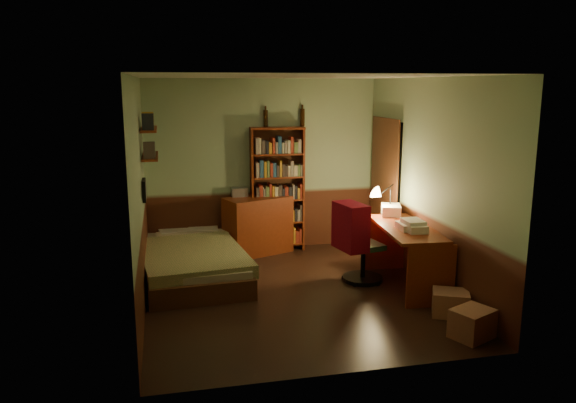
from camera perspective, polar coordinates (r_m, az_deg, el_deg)
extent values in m
cube|color=black|center=(6.98, 0.46, -9.37)|extent=(3.50, 4.00, 0.02)
cube|color=silver|center=(6.51, 0.49, 12.67)|extent=(3.50, 4.00, 0.02)
cube|color=#88A47E|center=(8.56, -2.58, 3.67)|extent=(3.50, 0.02, 2.60)
cube|color=#88A47E|center=(6.46, -14.92, 0.59)|extent=(0.02, 4.00, 2.60)
cube|color=#88A47E|center=(7.22, 14.22, 1.78)|extent=(0.02, 4.00, 2.60)
cube|color=#88A47E|center=(4.73, 6.01, -3.10)|extent=(3.50, 0.02, 2.60)
cube|color=black|center=(8.42, 9.91, 1.29)|extent=(0.06, 0.90, 2.00)
cube|color=#402212|center=(8.40, 9.69, 1.28)|extent=(0.02, 0.98, 2.08)
cube|color=#566D38|center=(7.63, -9.76, -4.90)|extent=(1.37, 2.36, 0.68)
cube|color=#65240F|center=(8.47, -3.08, -2.41)|extent=(1.08, 0.80, 0.86)
cube|color=#B2B2B7|center=(8.45, -4.95, 0.96)|extent=(0.24, 0.18, 0.13)
cube|color=#65240F|center=(8.50, -1.04, 1.19)|extent=(0.83, 0.33, 1.89)
cylinder|color=black|center=(8.45, -2.28, 8.43)|extent=(0.09, 0.09, 0.25)
cylinder|color=black|center=(8.57, 1.47, 8.53)|extent=(0.07, 0.07, 0.26)
cube|color=#65240F|center=(7.24, 11.81, -5.52)|extent=(0.73, 1.50, 0.78)
cube|color=silver|center=(7.73, 10.41, -0.85)|extent=(0.35, 0.41, 0.14)
cone|color=black|center=(7.75, 10.38, 0.82)|extent=(0.19, 0.19, 0.57)
cube|color=#2B5D38|center=(7.30, 7.68, -4.07)|extent=(0.61, 0.56, 1.05)
cube|color=maroon|center=(7.09, 6.39, 2.32)|extent=(0.33, 0.53, 0.60)
cube|color=#65240F|center=(7.50, -13.83, 4.48)|extent=(0.20, 0.90, 0.03)
cube|color=#65240F|center=(7.46, -13.96, 7.15)|extent=(0.20, 0.90, 0.03)
cube|color=black|center=(7.06, -14.40, 1.13)|extent=(0.04, 0.32, 0.26)
cube|color=#A86F52|center=(6.08, 18.21, -11.70)|extent=(0.49, 0.46, 0.30)
cube|color=#A86F52|center=(6.56, 16.18, -9.89)|extent=(0.49, 0.46, 0.28)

